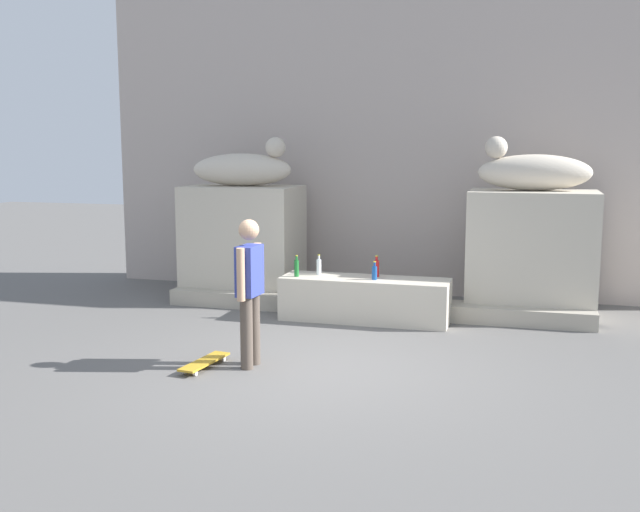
{
  "coord_description": "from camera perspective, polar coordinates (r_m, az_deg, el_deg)",
  "views": [
    {
      "loc": [
        2.22,
        -7.77,
        2.47
      ],
      "look_at": [
        -0.3,
        1.05,
        1.1
      ],
      "focal_mm": 41.54,
      "sensor_mm": 36.0,
      "label": 1
    }
  ],
  "objects": [
    {
      "name": "ledge_block",
      "position": [
        10.55,
        3.48,
        -3.35
      ],
      "size": [
        2.39,
        0.71,
        0.61
      ],
      "primitive_type": "cube",
      "color": "beige",
      "rests_on": "ground_plane"
    },
    {
      "name": "skateboard",
      "position": [
        8.49,
        -8.89,
        -8.07
      ],
      "size": [
        0.3,
        0.82,
        0.08
      ],
      "rotation": [
        0.0,
        0.0,
        1.45
      ],
      "color": "gold",
      "rests_on": "ground_plane"
    },
    {
      "name": "statue_reclining_right",
      "position": [
        11.09,
        16.03,
        6.32
      ],
      "size": [
        1.65,
        0.72,
        0.78
      ],
      "rotation": [
        0.0,
        0.0,
        3.25
      ],
      "color": "beige",
      "rests_on": "pedestal_right"
    },
    {
      "name": "stair_step",
      "position": [
        10.97,
        3.93,
        -3.89
      ],
      "size": [
        6.3,
        0.5,
        0.24
      ],
      "primitive_type": "cube",
      "color": "#A9A08F",
      "rests_on": "ground_plane"
    },
    {
      "name": "bottle_green",
      "position": [
        10.58,
        -1.82,
        -0.91
      ],
      "size": [
        0.07,
        0.07,
        0.31
      ],
      "color": "#1E722D",
      "rests_on": "ledge_block"
    },
    {
      "name": "bottle_red",
      "position": [
        10.59,
        4.38,
        -0.92
      ],
      "size": [
        0.08,
        0.08,
        0.31
      ],
      "color": "red",
      "rests_on": "ledge_block"
    },
    {
      "name": "facade_wall",
      "position": [
        12.67,
        5.98,
        11.62
      ],
      "size": [
        10.09,
        0.6,
        6.34
      ],
      "primitive_type": "cube",
      "color": "#BCACA3",
      "rests_on": "ground_plane"
    },
    {
      "name": "bottle_clear",
      "position": [
        10.71,
        -0.09,
        -0.81
      ],
      "size": [
        0.07,
        0.07,
        0.3
      ],
      "color": "silver",
      "rests_on": "ledge_block"
    },
    {
      "name": "statue_reclining_left",
      "position": [
        11.95,
        -5.86,
        6.74
      ],
      "size": [
        1.66,
        0.76,
        0.78
      ],
      "rotation": [
        0.0,
        0.0,
        0.13
      ],
      "color": "beige",
      "rests_on": "pedestal_left"
    },
    {
      "name": "pedestal_right",
      "position": [
        11.19,
        15.97,
        0.18
      ],
      "size": [
        1.8,
        1.17,
        1.83
      ],
      "primitive_type": "cube",
      "color": "beige",
      "rests_on": "ground_plane"
    },
    {
      "name": "pedestal_left",
      "position": [
        12.06,
        -5.94,
        1.04
      ],
      "size": [
        1.8,
        1.17,
        1.83
      ],
      "primitive_type": "cube",
      "color": "beige",
      "rests_on": "ground_plane"
    },
    {
      "name": "bottle_blue",
      "position": [
        10.36,
        4.22,
        -1.26
      ],
      "size": [
        0.07,
        0.07,
        0.26
      ],
      "color": "#194C99",
      "rests_on": "ledge_block"
    },
    {
      "name": "ground_plane",
      "position": [
        8.45,
        0.02,
        -8.5
      ],
      "size": [
        40.0,
        40.0,
        0.0
      ],
      "primitive_type": "plane",
      "color": "#605E5B"
    },
    {
      "name": "skater",
      "position": [
        8.27,
        -5.44,
        -2.33
      ],
      "size": [
        0.23,
        0.54,
        1.67
      ],
      "rotation": [
        0.0,
        0.0,
        1.52
      ],
      "color": "brown",
      "rests_on": "ground_plane"
    }
  ]
}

